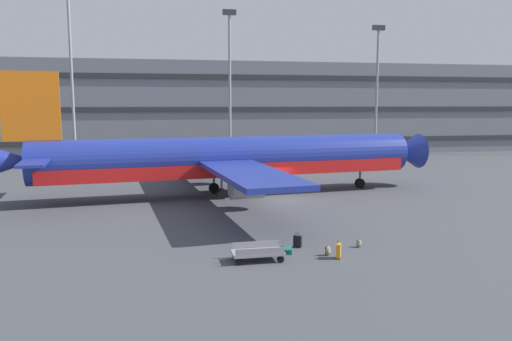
{
  "coord_description": "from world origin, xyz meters",
  "views": [
    {
      "loc": [
        -10.04,
        -39.34,
        7.88
      ],
      "look_at": [
        -3.04,
        -4.0,
        3.0
      ],
      "focal_mm": 34.98,
      "sensor_mm": 36.0,
      "label": 1
    }
  ],
  "objects": [
    {
      "name": "ground_plane",
      "position": [
        0.0,
        0.0,
        0.0
      ],
      "size": [
        600.0,
        600.0,
        0.0
      ],
      "primitive_type": "plane",
      "color": "#424449"
    },
    {
      "name": "terminal_structure",
      "position": [
        0.0,
        42.23,
        7.0
      ],
      "size": [
        159.79,
        18.15,
        13.99
      ],
      "color": "slate",
      "rests_on": "ground_plane"
    },
    {
      "name": "airliner",
      "position": [
        -4.23,
        2.54,
        3.15
      ],
      "size": [
        38.18,
        31.01,
        10.26
      ],
      "color": "navy",
      "rests_on": "ground_plane"
    },
    {
      "name": "light_mast_left",
      "position": [
        -20.6,
        28.66,
        12.81
      ],
      "size": [
        1.8,
        0.5,
        22.23
      ],
      "color": "gray",
      "rests_on": "ground_plane"
    },
    {
      "name": "light_mast_center_left",
      "position": [
        -0.2,
        28.66,
        11.79
      ],
      "size": [
        1.8,
        0.5,
        20.26
      ],
      "color": "gray",
      "rests_on": "ground_plane"
    },
    {
      "name": "light_mast_center_right",
      "position": [
        21.21,
        28.66,
        11.07
      ],
      "size": [
        1.8,
        0.5,
        18.85
      ],
      "color": "gray",
      "rests_on": "ground_plane"
    },
    {
      "name": "suitcase_navy",
      "position": [
        -1.11,
        -15.98,
        0.41
      ],
      "size": [
        0.39,
        0.49,
        0.89
      ],
      "color": "orange",
      "rests_on": "ground_plane"
    },
    {
      "name": "suitcase_small",
      "position": [
        -2.61,
        -13.66,
        0.35
      ],
      "size": [
        0.49,
        0.45,
        0.82
      ],
      "color": "black",
      "rests_on": "ground_plane"
    },
    {
      "name": "suitcase_teal",
      "position": [
        -3.4,
        -14.57,
        0.13
      ],
      "size": [
        0.59,
        0.79,
        0.27
      ],
      "color": "#147266",
      "rests_on": "ground_plane"
    },
    {
      "name": "backpack_black",
      "position": [
        -1.46,
        -15.4,
        0.24
      ],
      "size": [
        0.4,
        0.33,
        0.56
      ],
      "color": "gray",
      "rests_on": "ground_plane"
    },
    {
      "name": "backpack_silver",
      "position": [
        0.71,
        -14.3,
        0.2
      ],
      "size": [
        0.33,
        0.31,
        0.47
      ],
      "color": "gray",
      "rests_on": "ground_plane"
    },
    {
      "name": "baggage_cart",
      "position": [
        -5.24,
        -15.55,
        0.43
      ],
      "size": [
        3.3,
        1.3,
        0.82
      ],
      "color": "gray",
      "rests_on": "ground_plane"
    }
  ]
}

